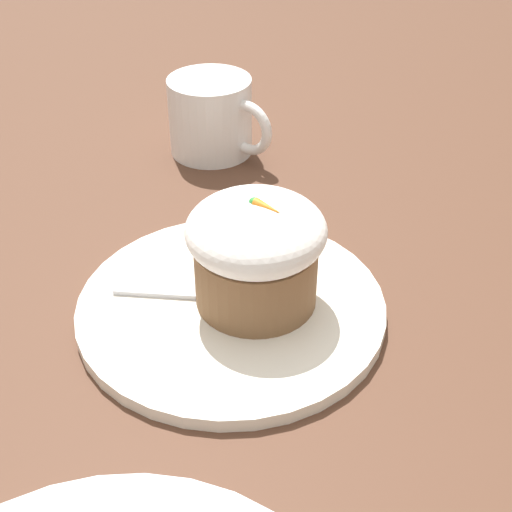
# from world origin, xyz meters

# --- Properties ---
(ground_plane) EXTENTS (4.00, 4.00, 0.00)m
(ground_plane) POSITION_xyz_m (0.00, 0.00, 0.00)
(ground_plane) COLOR #513323
(dessert_plate) EXTENTS (0.24, 0.24, 0.01)m
(dessert_plate) POSITION_xyz_m (0.00, 0.00, 0.01)
(dessert_plate) COLOR white
(dessert_plate) RESTS_ON ground_plane
(carrot_cake) EXTENTS (0.10, 0.10, 0.09)m
(carrot_cake) POSITION_xyz_m (0.01, 0.01, 0.06)
(carrot_cake) COLOR brown
(carrot_cake) RESTS_ON dessert_plate
(spoon) EXTENTS (0.12, 0.08, 0.01)m
(spoon) POSITION_xyz_m (-0.01, -0.00, 0.01)
(spoon) COLOR silver
(spoon) RESTS_ON dessert_plate
(coffee_cup) EXTENTS (0.12, 0.09, 0.08)m
(coffee_cup) POSITION_xyz_m (-0.18, 0.20, 0.04)
(coffee_cup) COLOR white
(coffee_cup) RESTS_ON ground_plane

